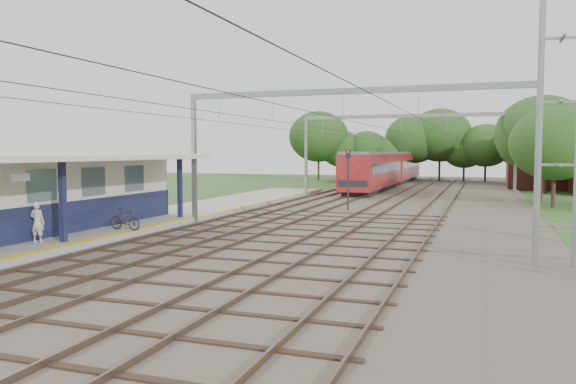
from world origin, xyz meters
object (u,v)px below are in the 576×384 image
at_px(person, 37,222).
at_px(bicycle, 125,219).
at_px(train, 389,168).
at_px(signal_post, 348,174).

distance_m(person, bicycle, 4.21).
bearing_deg(train, bicycle, -96.91).
relative_size(bicycle, signal_post, 0.42).
height_order(bicycle, signal_post, signal_post).
relative_size(bicycle, train, 0.05).
xyz_separation_m(person, bicycle, (1.20, 4.03, -0.30)).
distance_m(bicycle, train, 42.41).
bearing_deg(person, train, -105.61).
xyz_separation_m(train, signal_post, (1.85, -27.65, 0.32)).
relative_size(train, signal_post, 9.03).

